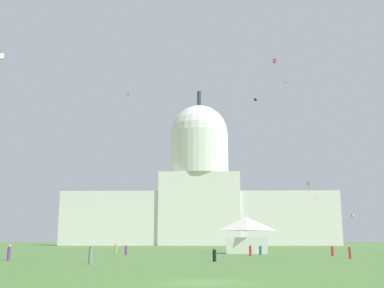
# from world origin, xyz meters

# --- Properties ---
(ground_plane) EXTENTS (800.00, 800.00, 0.00)m
(ground_plane) POSITION_xyz_m (0.00, 0.00, 0.00)
(ground_plane) COLOR #4C7538
(capitol_building) EXTENTS (114.44, 25.22, 67.67)m
(capitol_building) POSITION_xyz_m (-1.39, 173.76, 20.75)
(capitol_building) COLOR silver
(capitol_building) RESTS_ON ground_plane
(event_tent) EXTENTS (7.75, 6.22, 6.31)m
(event_tent) POSITION_xyz_m (7.69, 56.34, 3.20)
(event_tent) COLOR white
(event_tent) RESTS_ON ground_plane
(person_red_back_right) EXTENTS (0.47, 0.47, 1.60)m
(person_red_back_right) POSITION_xyz_m (19.21, 43.92, 0.72)
(person_red_back_right) COLOR red
(person_red_back_right) RESTS_ON ground_plane
(person_red_lawn_far_left) EXTENTS (0.33, 0.33, 1.69)m
(person_red_lawn_far_left) POSITION_xyz_m (18.63, 33.67, 0.80)
(person_red_lawn_far_left) COLOR red
(person_red_lawn_far_left) RESTS_ON ground_plane
(person_purple_near_tree_west) EXTENTS (0.59, 0.59, 1.56)m
(person_purple_near_tree_west) POSITION_xyz_m (-12.15, 48.07, 0.70)
(person_purple_near_tree_west) COLOR #703D93
(person_purple_near_tree_west) RESTS_ON ground_plane
(person_grey_back_left) EXTENTS (0.53, 0.53, 1.78)m
(person_grey_back_left) POSITION_xyz_m (-11.06, 19.40, 0.82)
(person_grey_back_left) COLOR gray
(person_grey_back_left) RESTS_ON ground_plane
(person_tan_front_right) EXTENTS (0.54, 0.54, 1.80)m
(person_tan_front_right) POSITION_xyz_m (-15.65, 58.24, 0.83)
(person_tan_front_right) COLOR tan
(person_tan_front_right) RESTS_ON ground_plane
(person_purple_front_center) EXTENTS (0.43, 0.43, 1.82)m
(person_purple_front_center) POSITION_xyz_m (-22.25, 27.00, 0.84)
(person_purple_front_center) COLOR #703D93
(person_purple_front_center) RESTS_ON ground_plane
(person_red_front_left) EXTENTS (0.56, 0.56, 1.65)m
(person_red_front_left) POSITION_xyz_m (7.02, 43.41, 0.75)
(person_red_front_left) COLOR red
(person_red_front_left) RESTS_ON ground_plane
(person_black_deep_crowd) EXTENTS (0.56, 0.56, 1.50)m
(person_black_deep_crowd) POSITION_xyz_m (1.27, 25.48, 0.68)
(person_black_deep_crowd) COLOR black
(person_black_deep_crowd) RESTS_ON ground_plane
(person_teal_back_center) EXTENTS (0.63, 0.63, 1.58)m
(person_teal_back_center) POSITION_xyz_m (9.16, 48.83, 0.71)
(person_teal_back_center) COLOR #1E757A
(person_teal_back_center) RESTS_ON ground_plane
(kite_magenta_high) EXTENTS (1.47, 1.43, 1.56)m
(kite_magenta_high) POSITION_xyz_m (21.60, 102.98, 54.09)
(kite_magenta_high) COLOR #D1339E
(kite_green_low) EXTENTS (0.71, 0.76, 3.20)m
(kite_green_low) POSITION_xyz_m (28.37, 98.36, 17.19)
(kite_green_low) COLOR green
(kite_black_high) EXTENTS (0.96, 0.96, 0.86)m
(kite_black_high) POSITION_xyz_m (18.38, 127.84, 49.73)
(kite_black_high) COLOR black
(kite_pink_low) EXTENTS (0.81, 0.84, 2.32)m
(kite_pink_low) POSITION_xyz_m (39.69, 98.24, 8.58)
(kite_pink_low) COLOR pink
(kite_lime_low) EXTENTS (1.48, 1.22, 0.33)m
(kite_lime_low) POSITION_xyz_m (36.52, 127.64, 15.38)
(kite_lime_low) COLOR #8CD133
(kite_white_high) EXTENTS (1.54, 1.50, 1.37)m
(kite_white_high) POSITION_xyz_m (-39.49, 57.99, 37.56)
(kite_white_high) COLOR white
(kite_cyan_high) EXTENTS (0.96, 0.25, 3.31)m
(kite_cyan_high) POSITION_xyz_m (-23.20, 112.28, 46.66)
(kite_cyan_high) COLOR #33BCDB
(kite_turquoise_high) EXTENTS (1.47, 0.97, 2.88)m
(kite_turquoise_high) POSITION_xyz_m (25.50, 109.83, 48.98)
(kite_turquoise_high) COLOR teal
(kite_yellow_low) EXTENTS (0.31, 0.66, 1.20)m
(kite_yellow_low) POSITION_xyz_m (-21.92, 93.63, 13.12)
(kite_yellow_low) COLOR yellow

